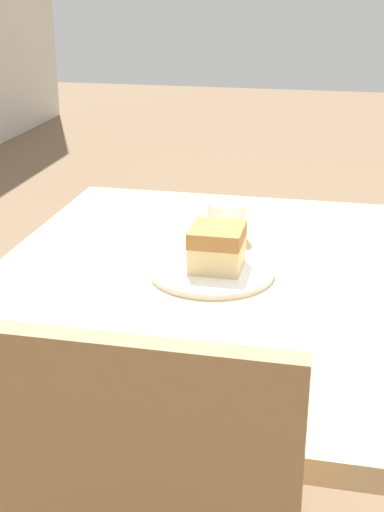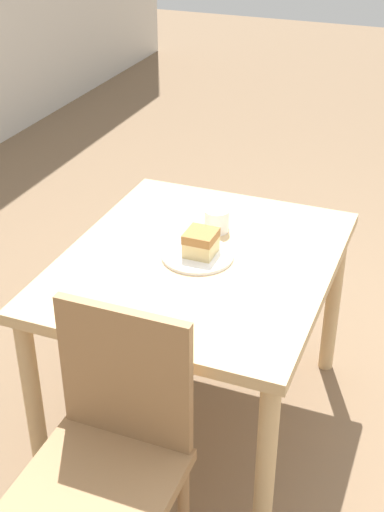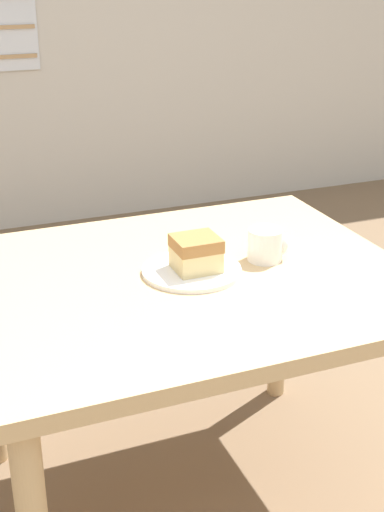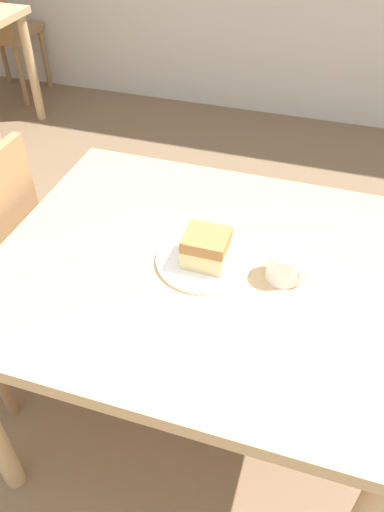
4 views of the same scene
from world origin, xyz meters
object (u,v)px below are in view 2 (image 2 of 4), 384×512
at_px(cake_slice, 201,243).
at_px(coffee_mug, 217,220).
at_px(chair_near_window, 109,455).
at_px(dining_table_near, 199,281).
at_px(plate, 198,256).

distance_m(cake_slice, coffee_mug, 0.20).
bearing_deg(chair_near_window, cake_slice, 91.10).
bearing_deg(cake_slice, dining_table_near, 165.23).
relative_size(cake_slice, coffee_mug, 1.14).
height_order(dining_table_near, cake_slice, cake_slice).
xyz_separation_m(dining_table_near, plate, (0.00, 0.01, 0.10)).
relative_size(chair_near_window, coffee_mug, 9.36).
relative_size(chair_near_window, cake_slice, 8.23).
height_order(chair_near_window, plate, chair_near_window).
distance_m(chair_near_window, cake_slice, 0.79).
distance_m(chair_near_window, plate, 0.77).
bearing_deg(coffee_mug, chair_near_window, -178.36).
relative_size(dining_table_near, chair_near_window, 1.19).
xyz_separation_m(chair_near_window, coffee_mug, (0.94, 0.03, 0.26)).
relative_size(dining_table_near, plate, 4.33).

